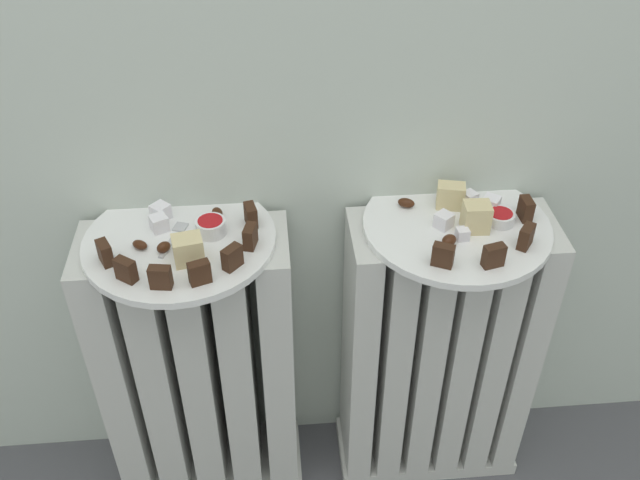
# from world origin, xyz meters

# --- Properties ---
(radiator_left) EXTENTS (0.36, 0.15, 0.60)m
(radiator_left) POSITION_xyz_m (-0.22, 0.28, 0.29)
(radiator_left) COLOR silver
(radiator_left) RESTS_ON ground_plane
(radiator_right) EXTENTS (0.36, 0.15, 0.60)m
(radiator_right) POSITION_xyz_m (0.22, 0.28, 0.29)
(radiator_right) COLOR silver
(radiator_right) RESTS_ON ground_plane
(plate_left) EXTENTS (0.30, 0.30, 0.01)m
(plate_left) POSITION_xyz_m (-0.22, 0.28, 0.60)
(plate_left) COLOR white
(plate_left) RESTS_ON radiator_left
(plate_right) EXTENTS (0.30, 0.30, 0.01)m
(plate_right) POSITION_xyz_m (0.22, 0.28, 0.60)
(plate_right) COLOR white
(plate_right) RESTS_ON radiator_right
(dark_cake_slice_left_0) EXTENTS (0.03, 0.04, 0.04)m
(dark_cake_slice_left_0) POSITION_xyz_m (-0.33, 0.23, 0.63)
(dark_cake_slice_left_0) COLOR #382114
(dark_cake_slice_left_0) RESTS_ON plate_left
(dark_cake_slice_left_1) EXTENTS (0.03, 0.03, 0.04)m
(dark_cake_slice_left_1) POSITION_xyz_m (-0.29, 0.19, 0.63)
(dark_cake_slice_left_1) COLOR #382114
(dark_cake_slice_left_1) RESTS_ON plate_left
(dark_cake_slice_left_2) EXTENTS (0.03, 0.02, 0.04)m
(dark_cake_slice_left_2) POSITION_xyz_m (-0.24, 0.17, 0.63)
(dark_cake_slice_left_2) COLOR #382114
(dark_cake_slice_left_2) RESTS_ON plate_left
(dark_cake_slice_left_3) EXTENTS (0.03, 0.03, 0.04)m
(dark_cake_slice_left_3) POSITION_xyz_m (-0.18, 0.17, 0.63)
(dark_cake_slice_left_3) COLOR #382114
(dark_cake_slice_left_3) RESTS_ON plate_left
(dark_cake_slice_left_4) EXTENTS (0.03, 0.03, 0.04)m
(dark_cake_slice_left_4) POSITION_xyz_m (-0.14, 0.20, 0.63)
(dark_cake_slice_left_4) COLOR #382114
(dark_cake_slice_left_4) RESTS_ON plate_left
(dark_cake_slice_left_5) EXTENTS (0.02, 0.03, 0.04)m
(dark_cake_slice_left_5) POSITION_xyz_m (-0.11, 0.25, 0.63)
(dark_cake_slice_left_5) COLOR #382114
(dark_cake_slice_left_5) RESTS_ON plate_left
(dark_cake_slice_left_6) EXTENTS (0.02, 0.03, 0.04)m
(dark_cake_slice_left_6) POSITION_xyz_m (-0.11, 0.31, 0.63)
(dark_cake_slice_left_6) COLOR #382114
(dark_cake_slice_left_6) RESTS_ON plate_left
(marble_cake_slice_left_0) EXTENTS (0.05, 0.04, 0.04)m
(marble_cake_slice_left_0) POSITION_xyz_m (-0.20, 0.22, 0.63)
(marble_cake_slice_left_0) COLOR beige
(marble_cake_slice_left_0) RESTS_ON plate_left
(turkish_delight_left_0) EXTENTS (0.03, 0.03, 0.03)m
(turkish_delight_left_0) POSITION_xyz_m (-0.25, 0.30, 0.62)
(turkish_delight_left_0) COLOR white
(turkish_delight_left_0) RESTS_ON plate_left
(turkish_delight_left_1) EXTENTS (0.04, 0.04, 0.03)m
(turkish_delight_left_1) POSITION_xyz_m (-0.25, 0.33, 0.62)
(turkish_delight_left_1) COLOR white
(turkish_delight_left_1) RESTS_ON plate_left
(medjool_date_left_0) EXTENTS (0.03, 0.03, 0.02)m
(medjool_date_left_0) POSITION_xyz_m (-0.24, 0.25, 0.62)
(medjool_date_left_0) COLOR #3D1E0F
(medjool_date_left_0) RESTS_ON plate_left
(medjool_date_left_1) EXTENTS (0.03, 0.03, 0.01)m
(medjool_date_left_1) POSITION_xyz_m (-0.28, 0.26, 0.61)
(medjool_date_left_1) COLOR #3D1E0F
(medjool_date_left_1) RESTS_ON plate_left
(medjool_date_left_2) EXTENTS (0.02, 0.03, 0.02)m
(medjool_date_left_2) POSITION_xyz_m (-0.16, 0.33, 0.62)
(medjool_date_left_2) COLOR #3D1E0F
(medjool_date_left_2) RESTS_ON plate_left
(jam_bowl_left) EXTENTS (0.05, 0.05, 0.03)m
(jam_bowl_left) POSITION_xyz_m (-0.17, 0.29, 0.62)
(jam_bowl_left) COLOR white
(jam_bowl_left) RESTS_ON plate_left
(dark_cake_slice_right_0) EXTENTS (0.04, 0.03, 0.04)m
(dark_cake_slice_right_0) POSITION_xyz_m (0.17, 0.18, 0.63)
(dark_cake_slice_right_0) COLOR #382114
(dark_cake_slice_right_0) RESTS_ON plate_right
(dark_cake_slice_right_1) EXTENTS (0.03, 0.02, 0.04)m
(dark_cake_slice_right_1) POSITION_xyz_m (0.25, 0.17, 0.63)
(dark_cake_slice_right_1) COLOR #382114
(dark_cake_slice_right_1) RESTS_ON plate_right
(dark_cake_slice_right_2) EXTENTS (0.03, 0.04, 0.04)m
(dark_cake_slice_right_2) POSITION_xyz_m (0.31, 0.21, 0.63)
(dark_cake_slice_right_2) COLOR #382114
(dark_cake_slice_right_2) RESTS_ON plate_right
(dark_cake_slice_right_3) EXTENTS (0.02, 0.03, 0.04)m
(dark_cake_slice_right_3) POSITION_xyz_m (0.33, 0.28, 0.63)
(dark_cake_slice_right_3) COLOR #382114
(dark_cake_slice_right_3) RESTS_ON plate_right
(marble_cake_slice_right_0) EXTENTS (0.05, 0.04, 0.04)m
(marble_cake_slice_right_0) POSITION_xyz_m (0.22, 0.33, 0.63)
(marble_cake_slice_right_0) COLOR beige
(marble_cake_slice_right_0) RESTS_ON plate_right
(marble_cake_slice_right_1) EXTENTS (0.04, 0.04, 0.05)m
(marble_cake_slice_right_1) POSITION_xyz_m (0.24, 0.26, 0.63)
(marble_cake_slice_right_1) COLOR beige
(marble_cake_slice_right_1) RESTS_ON plate_right
(turkish_delight_right_0) EXTENTS (0.03, 0.03, 0.02)m
(turkish_delight_right_0) POSITION_xyz_m (0.25, 0.33, 0.62)
(turkish_delight_right_0) COLOR white
(turkish_delight_right_0) RESTS_ON plate_right
(turkish_delight_right_1) EXTENTS (0.03, 0.03, 0.02)m
(turkish_delight_right_1) POSITION_xyz_m (0.20, 0.27, 0.62)
(turkish_delight_right_1) COLOR white
(turkish_delight_right_1) RESTS_ON plate_right
(turkish_delight_right_2) EXTENTS (0.02, 0.02, 0.02)m
(turkish_delight_right_2) POSITION_xyz_m (0.22, 0.24, 0.62)
(turkish_delight_right_2) COLOR white
(turkish_delight_right_2) RESTS_ON plate_right
(turkish_delight_right_3) EXTENTS (0.04, 0.04, 0.03)m
(turkish_delight_right_3) POSITION_xyz_m (0.28, 0.31, 0.62)
(turkish_delight_right_3) COLOR white
(turkish_delight_right_3) RESTS_ON plate_right
(medjool_date_right_0) EXTENTS (0.03, 0.03, 0.02)m
(medjool_date_right_0) POSITION_xyz_m (0.15, 0.33, 0.62)
(medjool_date_right_0) COLOR #3D1E0F
(medjool_date_right_0) RESTS_ON plate_right
(medjool_date_right_1) EXTENTS (0.03, 0.03, 0.02)m
(medjool_date_right_1) POSITION_xyz_m (0.19, 0.23, 0.62)
(medjool_date_right_1) COLOR #3D1E0F
(medjool_date_right_1) RESTS_ON plate_right
(jam_bowl_right) EXTENTS (0.05, 0.05, 0.02)m
(jam_bowl_right) POSITION_xyz_m (0.29, 0.28, 0.62)
(jam_bowl_right) COLOR white
(jam_bowl_right) RESTS_ON plate_right
(fork) EXTENTS (0.04, 0.09, 0.00)m
(fork) POSITION_xyz_m (-0.23, 0.28, 0.61)
(fork) COLOR #B7B7BC
(fork) RESTS_ON plate_left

